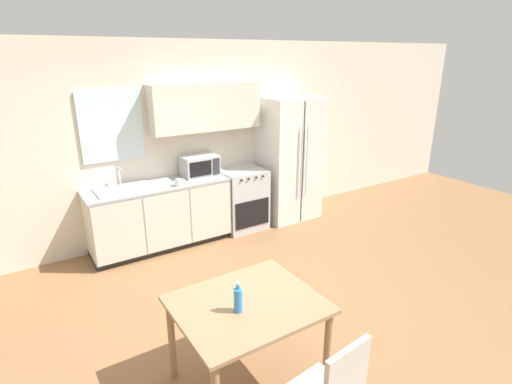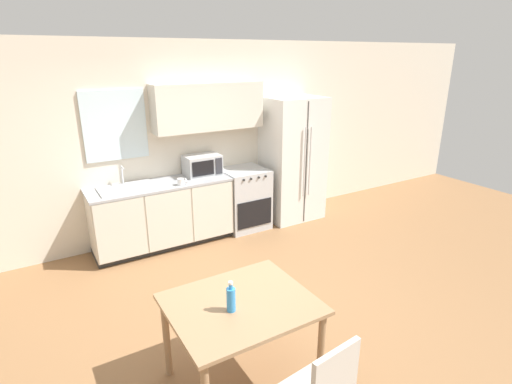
{
  "view_description": "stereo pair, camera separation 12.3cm",
  "coord_description": "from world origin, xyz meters",
  "px_view_note": "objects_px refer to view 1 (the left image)",
  "views": [
    {
      "loc": [
        -1.88,
        -3.0,
        2.51
      ],
      "look_at": [
        0.38,
        0.54,
        1.05
      ],
      "focal_mm": 28.0,
      "sensor_mm": 36.0,
      "label": 1
    },
    {
      "loc": [
        -1.77,
        -3.07,
        2.51
      ],
      "look_at": [
        0.38,
        0.54,
        1.05
      ],
      "focal_mm": 28.0,
      "sensor_mm": 36.0,
      "label": 2
    }
  ],
  "objects_px": {
    "oven_range": "(241,199)",
    "dining_table": "(247,314)",
    "coffee_mug": "(179,182)",
    "microwave": "(200,165)",
    "refrigerator": "(289,159)",
    "drink_bottle": "(238,299)"
  },
  "relations": [
    {
      "from": "oven_range",
      "to": "drink_bottle",
      "type": "relative_size",
      "value": 3.79
    },
    {
      "from": "drink_bottle",
      "to": "dining_table",
      "type": "bearing_deg",
      "value": 26.04
    },
    {
      "from": "refrigerator",
      "to": "dining_table",
      "type": "height_order",
      "value": "refrigerator"
    },
    {
      "from": "coffee_mug",
      "to": "dining_table",
      "type": "relative_size",
      "value": 0.11
    },
    {
      "from": "refrigerator",
      "to": "oven_range",
      "type": "bearing_deg",
      "value": 178.2
    },
    {
      "from": "refrigerator",
      "to": "dining_table",
      "type": "distance_m",
      "value": 3.58
    },
    {
      "from": "refrigerator",
      "to": "microwave",
      "type": "xyz_separation_m",
      "value": [
        -1.47,
        0.14,
        0.08
      ]
    },
    {
      "from": "microwave",
      "to": "coffee_mug",
      "type": "distance_m",
      "value": 0.53
    },
    {
      "from": "microwave",
      "to": "dining_table",
      "type": "relative_size",
      "value": 0.46
    },
    {
      "from": "coffee_mug",
      "to": "dining_table",
      "type": "bearing_deg",
      "value": -101.11
    },
    {
      "from": "microwave",
      "to": "coffee_mug",
      "type": "relative_size",
      "value": 4.05
    },
    {
      "from": "oven_range",
      "to": "dining_table",
      "type": "xyz_separation_m",
      "value": [
        -1.53,
        -2.68,
        0.19
      ]
    },
    {
      "from": "microwave",
      "to": "dining_table",
      "type": "bearing_deg",
      "value": -108.24
    },
    {
      "from": "oven_range",
      "to": "coffee_mug",
      "type": "xyz_separation_m",
      "value": [
        -1.04,
        -0.19,
        0.49
      ]
    },
    {
      "from": "oven_range",
      "to": "coffee_mug",
      "type": "distance_m",
      "value": 1.16
    },
    {
      "from": "oven_range",
      "to": "coffee_mug",
      "type": "height_order",
      "value": "coffee_mug"
    },
    {
      "from": "oven_range",
      "to": "refrigerator",
      "type": "relative_size",
      "value": 0.48
    },
    {
      "from": "oven_range",
      "to": "microwave",
      "type": "height_order",
      "value": "microwave"
    },
    {
      "from": "refrigerator",
      "to": "dining_table",
      "type": "relative_size",
      "value": 1.78
    },
    {
      "from": "microwave",
      "to": "coffee_mug",
      "type": "xyz_separation_m",
      "value": [
        -0.43,
        -0.3,
        -0.1
      ]
    },
    {
      "from": "refrigerator",
      "to": "drink_bottle",
      "type": "height_order",
      "value": "refrigerator"
    },
    {
      "from": "oven_range",
      "to": "microwave",
      "type": "xyz_separation_m",
      "value": [
        -0.61,
        0.11,
        0.58
      ]
    }
  ]
}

